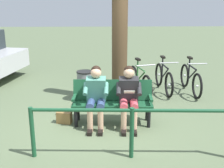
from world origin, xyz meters
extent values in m
plane|color=#566647|center=(0.00, 0.00, 0.00)|extent=(40.00, 40.00, 0.00)
cube|color=#194C2D|center=(-0.29, -0.14, 0.42)|extent=(1.62, 0.51, 0.05)
cube|color=#194C2D|center=(-0.30, -0.33, 0.66)|extent=(1.60, 0.20, 0.42)
cube|color=#194C2D|center=(-1.05, -0.11, 0.56)|extent=(0.08, 0.40, 0.05)
cube|color=#194C2D|center=(0.47, -0.17, 0.56)|extent=(0.08, 0.40, 0.05)
cylinder|color=black|center=(-1.00, 0.06, 0.20)|extent=(0.07, 0.07, 0.40)
cylinder|color=black|center=(0.44, 0.00, 0.20)|extent=(0.07, 0.07, 0.40)
cylinder|color=black|center=(-1.02, -0.28, 0.20)|extent=(0.07, 0.07, 0.40)
cylinder|color=black|center=(0.42, -0.34, 0.20)|extent=(0.07, 0.07, 0.40)
cube|color=#262628|center=(-0.61, -0.14, 0.71)|extent=(0.39, 0.32, 0.55)
sphere|color=#D8A884|center=(-0.61, -0.12, 1.06)|extent=(0.21, 0.21, 0.21)
sphere|color=black|center=(-0.61, -0.15, 1.10)|extent=(0.20, 0.20, 0.20)
cylinder|color=#D84C59|center=(-0.70, 0.06, 0.49)|extent=(0.17, 0.41, 0.15)
cylinder|color=#D8A884|center=(-0.70, 0.26, 0.23)|extent=(0.11, 0.11, 0.45)
cube|color=black|center=(-0.69, 0.36, 0.04)|extent=(0.10, 0.22, 0.07)
cylinder|color=#262628|center=(-0.81, -0.02, 0.77)|extent=(0.10, 0.31, 0.23)
cylinder|color=#D84C59|center=(-0.50, 0.05, 0.49)|extent=(0.17, 0.41, 0.15)
cylinder|color=#D8A884|center=(-0.50, 0.25, 0.23)|extent=(0.11, 0.11, 0.45)
cube|color=black|center=(-0.49, 0.35, 0.04)|extent=(0.10, 0.22, 0.07)
cylinder|color=#262628|center=(-0.41, -0.03, 0.77)|extent=(0.10, 0.31, 0.23)
cube|color=silver|center=(-0.60, 0.16, 0.77)|extent=(0.20, 0.13, 0.09)
cube|color=#4C8C7A|center=(0.03, -0.17, 0.71)|extent=(0.39, 0.32, 0.55)
sphere|color=#D8A884|center=(0.03, -0.15, 1.06)|extent=(0.21, 0.21, 0.21)
sphere|color=black|center=(0.03, -0.18, 1.10)|extent=(0.20, 0.20, 0.20)
cylinder|color=#334772|center=(-0.06, 0.03, 0.49)|extent=(0.17, 0.41, 0.15)
cylinder|color=#D8A884|center=(-0.06, 0.23, 0.23)|extent=(0.11, 0.11, 0.45)
cube|color=black|center=(-0.05, 0.33, 0.04)|extent=(0.10, 0.22, 0.07)
cylinder|color=#4C8C7A|center=(-0.17, -0.04, 0.77)|extent=(0.10, 0.31, 0.23)
cylinder|color=#334772|center=(0.14, 0.03, 0.49)|extent=(0.17, 0.41, 0.15)
cylinder|color=#D8A884|center=(0.14, 0.23, 0.23)|extent=(0.11, 0.11, 0.45)
cube|color=black|center=(0.15, 0.33, 0.04)|extent=(0.10, 0.22, 0.07)
cylinder|color=#4C8C7A|center=(0.23, -0.06, 0.77)|extent=(0.10, 0.31, 0.23)
cube|color=olive|center=(0.69, -0.18, 0.12)|extent=(0.33, 0.21, 0.24)
cylinder|color=#4C3823|center=(-0.50, -1.47, 1.77)|extent=(0.37, 0.37, 3.54)
cylinder|color=slate|center=(0.35, -1.52, 0.36)|extent=(0.37, 0.37, 0.72)
cylinder|color=black|center=(0.35, -1.52, 0.74)|extent=(0.39, 0.39, 0.03)
torus|color=black|center=(-2.46, -1.59, 0.33)|extent=(0.09, 0.66, 0.66)
cylinder|color=silver|center=(-2.46, -1.59, 0.33)|extent=(0.05, 0.06, 0.06)
torus|color=black|center=(-2.41, -2.61, 0.33)|extent=(0.09, 0.66, 0.66)
cylinder|color=silver|center=(-2.41, -2.61, 0.33)|extent=(0.05, 0.06, 0.06)
cylinder|color=black|center=(-2.44, -2.10, 0.71)|extent=(0.07, 0.63, 0.04)
cylinder|color=black|center=(-2.44, -2.02, 0.51)|extent=(0.07, 0.60, 0.43)
cylinder|color=black|center=(-2.43, -2.28, 0.63)|extent=(0.04, 0.04, 0.55)
cube|color=black|center=(-2.43, -2.28, 0.91)|extent=(0.10, 0.22, 0.05)
cylinder|color=#B2B2B7|center=(-2.45, -1.69, 0.88)|extent=(0.48, 0.05, 0.03)
torus|color=black|center=(-1.78, -1.71, 0.33)|extent=(0.11, 0.66, 0.66)
cylinder|color=silver|center=(-1.78, -1.71, 0.33)|extent=(0.05, 0.06, 0.06)
torus|color=black|center=(-1.70, -2.73, 0.33)|extent=(0.11, 0.66, 0.66)
cylinder|color=silver|center=(-1.70, -2.73, 0.33)|extent=(0.05, 0.06, 0.06)
cylinder|color=black|center=(-1.74, -2.22, 0.71)|extent=(0.09, 0.63, 0.04)
cylinder|color=black|center=(-1.74, -2.14, 0.51)|extent=(0.09, 0.60, 0.43)
cylinder|color=black|center=(-1.72, -2.41, 0.63)|extent=(0.04, 0.04, 0.55)
cube|color=black|center=(-1.72, -2.41, 0.91)|extent=(0.11, 0.23, 0.05)
cylinder|color=#B2B2B7|center=(-1.77, -1.82, 0.88)|extent=(0.48, 0.07, 0.03)
torus|color=black|center=(-1.17, -1.46, 0.33)|extent=(0.21, 0.66, 0.66)
cylinder|color=silver|center=(-1.17, -1.46, 0.33)|extent=(0.06, 0.07, 0.06)
torus|color=black|center=(-0.94, -2.45, 0.33)|extent=(0.21, 0.66, 0.66)
cylinder|color=silver|center=(-0.94, -2.45, 0.33)|extent=(0.06, 0.07, 0.06)
cylinder|color=#337238|center=(-1.05, -1.95, 0.71)|extent=(0.18, 0.62, 0.04)
cylinder|color=#337238|center=(-1.07, -1.88, 0.51)|extent=(0.17, 0.59, 0.43)
cylinder|color=#337238|center=(-1.01, -2.13, 0.63)|extent=(0.04, 0.04, 0.55)
cube|color=black|center=(-1.01, -2.13, 0.91)|extent=(0.14, 0.23, 0.05)
cylinder|color=#B2B2B7|center=(-1.15, -1.56, 0.88)|extent=(0.47, 0.14, 0.03)
cylinder|color=#194C2D|center=(-0.56, 1.17, 0.42)|extent=(0.07, 0.07, 0.85)
cylinder|color=#194C2D|center=(1.01, 1.11, 0.42)|extent=(0.07, 0.07, 0.85)
cylinder|color=#194C2D|center=(-0.56, 1.17, 0.81)|extent=(3.14, 0.18, 0.06)
cylinder|color=black|center=(3.07, -4.31, 0.32)|extent=(0.67, 0.35, 0.64)
camera|label=1|loc=(-0.15, 5.32, 2.49)|focal=46.65mm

